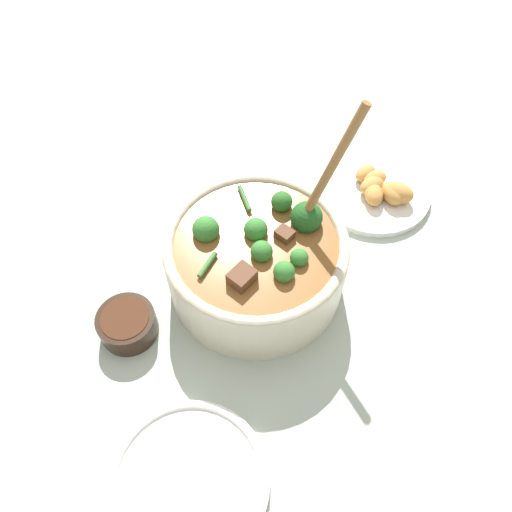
{
  "coord_description": "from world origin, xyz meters",
  "views": [
    {
      "loc": [
        0.39,
        -0.01,
        0.63
      ],
      "look_at": [
        0.0,
        0.0,
        0.07
      ],
      "focal_mm": 35.0,
      "sensor_mm": 36.0,
      "label": 1
    }
  ],
  "objects_px": {
    "food_plate": "(375,189)",
    "condiment_bowl": "(127,323)",
    "stew_bowl": "(257,259)",
    "empty_plate": "(188,482)"
  },
  "relations": [
    {
      "from": "stew_bowl",
      "to": "condiment_bowl",
      "type": "bearing_deg",
      "value": -66.86
    },
    {
      "from": "food_plate",
      "to": "condiment_bowl",
      "type": "bearing_deg",
      "value": -57.21
    },
    {
      "from": "stew_bowl",
      "to": "condiment_bowl",
      "type": "xyz_separation_m",
      "value": [
        0.08,
        -0.18,
        -0.04
      ]
    },
    {
      "from": "stew_bowl",
      "to": "food_plate",
      "type": "xyz_separation_m",
      "value": [
        -0.17,
        0.2,
        -0.05
      ]
    },
    {
      "from": "stew_bowl",
      "to": "empty_plate",
      "type": "bearing_deg",
      "value": -17.25
    },
    {
      "from": "condiment_bowl",
      "to": "empty_plate",
      "type": "distance_m",
      "value": 0.22
    },
    {
      "from": "condiment_bowl",
      "to": "empty_plate",
      "type": "xyz_separation_m",
      "value": [
        0.2,
        0.09,
        -0.01
      ]
    },
    {
      "from": "stew_bowl",
      "to": "food_plate",
      "type": "height_order",
      "value": "stew_bowl"
    },
    {
      "from": "condiment_bowl",
      "to": "empty_plate",
      "type": "bearing_deg",
      "value": 24.87
    },
    {
      "from": "stew_bowl",
      "to": "empty_plate",
      "type": "relative_size",
      "value": 1.48
    }
  ]
}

